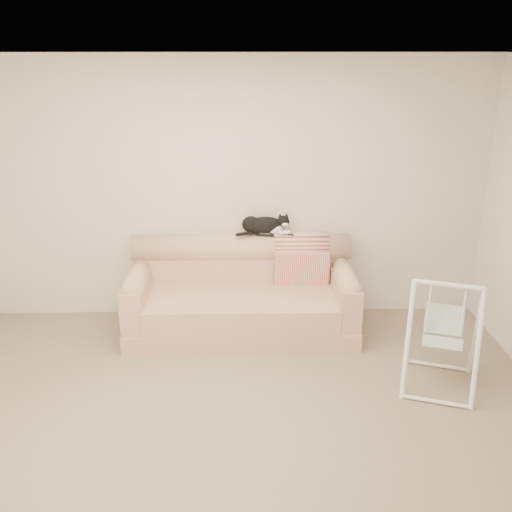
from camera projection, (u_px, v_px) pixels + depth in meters
The scene contains 8 objects.
ground_plane at pixel (234, 430), 4.21m from camera, with size 5.00×5.00×0.00m, color #6E604C.
room_shell at pixel (231, 234), 3.67m from camera, with size 5.04×4.04×2.60m.
sofa at pixel (242, 296), 5.59m from camera, with size 2.20×0.93×0.90m.
remote_a at pixel (265, 234), 5.62m from camera, with size 0.19×0.08×0.03m.
remote_b at pixel (285, 234), 5.62m from camera, with size 0.18×0.10×0.02m.
tuxedo_cat at pixel (264, 225), 5.60m from camera, with size 0.55×0.25×0.21m.
throw_blanket at pixel (301, 251), 5.69m from camera, with size 0.54×0.38×0.58m.
baby_swing at pixel (442, 335), 4.61m from camera, with size 0.73×0.76×0.94m.
Camera 1 is at (0.08, -3.48, 2.69)m, focal length 40.00 mm.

